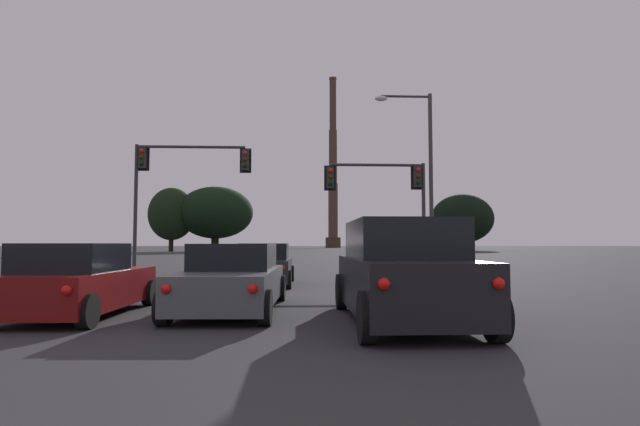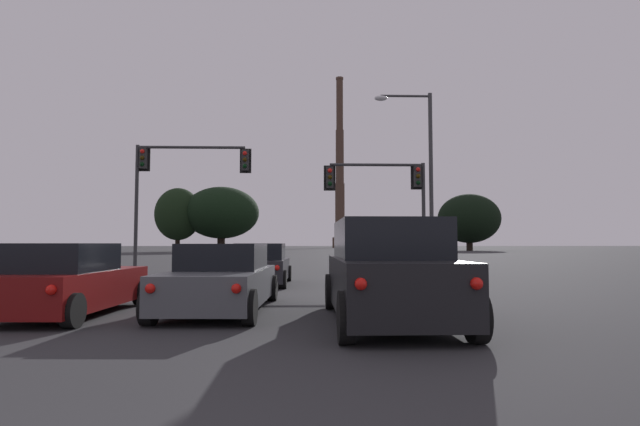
# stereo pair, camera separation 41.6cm
# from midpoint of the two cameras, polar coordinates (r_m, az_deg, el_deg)

# --- Properties ---
(sedan_center_lane_second) EXTENTS (2.16, 4.77, 1.43)m
(sedan_center_lane_second) POSITION_cam_midpoint_polar(r_m,az_deg,el_deg) (10.93, -10.96, -7.45)
(sedan_center_lane_second) COLOR #4C4F54
(sedan_center_lane_second) RESTS_ON ground_plane
(suv_right_lane_second) EXTENTS (2.11, 4.91, 1.86)m
(suv_right_lane_second) POSITION_cam_midpoint_polar(r_m,az_deg,el_deg) (9.28, 8.10, -6.77)
(suv_right_lane_second) COLOR black
(suv_right_lane_second) RESTS_ON ground_plane
(hatchback_center_lane_front) EXTENTS (1.98, 4.14, 1.44)m
(hatchback_center_lane_front) POSITION_cam_midpoint_polar(r_m,az_deg,el_deg) (17.47, -6.95, -6.00)
(hatchback_center_lane_front) COLOR #232328
(hatchback_center_lane_front) RESTS_ON ground_plane
(hatchback_left_lane_second) EXTENTS (2.01, 4.15, 1.44)m
(hatchback_left_lane_second) POSITION_cam_midpoint_polar(r_m,az_deg,el_deg) (11.14, -26.78, -7.08)
(hatchback_left_lane_second) COLOR maroon
(hatchback_left_lane_second) RESTS_ON ground_plane
(traffic_light_overhead_left) EXTENTS (5.85, 0.50, 6.35)m
(traffic_light_overhead_left) POSITION_cam_midpoint_polar(r_m,az_deg,el_deg) (25.92, -16.76, 4.26)
(traffic_light_overhead_left) COLOR #2D2D30
(traffic_light_overhead_left) RESTS_ON ground_plane
(traffic_light_overhead_right) EXTENTS (5.10, 0.50, 5.40)m
(traffic_light_overhead_right) POSITION_cam_midpoint_polar(r_m,az_deg,el_deg) (24.76, 7.51, 2.76)
(traffic_light_overhead_right) COLOR #2D2D30
(traffic_light_overhead_right) RESTS_ON ground_plane
(street_lamp) EXTENTS (2.90, 0.36, 8.97)m
(street_lamp) POSITION_cam_midpoint_polar(r_m,az_deg,el_deg) (25.47, 11.18, 5.61)
(street_lamp) COLOR #38383A
(street_lamp) RESTS_ON ground_plane
(smokestack) EXTENTS (5.15, 5.15, 58.83)m
(smokestack) POSITION_cam_midpoint_polar(r_m,az_deg,el_deg) (170.75, 1.43, 3.75)
(smokestack) COLOR #3C2B22
(smokestack) RESTS_ON ground_plane
(treeline_far_right) EXTENTS (13.51, 12.16, 11.66)m
(treeline_far_right) POSITION_cam_midpoint_polar(r_m,az_deg,el_deg) (91.57, -12.00, 0.03)
(treeline_far_right) COLOR black
(treeline_far_right) RESTS_ON ground_plane
(treeline_right_mid) EXTENTS (8.18, 7.36, 11.34)m
(treeline_right_mid) POSITION_cam_midpoint_polar(r_m,az_deg,el_deg) (92.26, -16.72, -0.12)
(treeline_right_mid) COLOR black
(treeline_right_mid) RESTS_ON ground_plane
(treeline_center_right) EXTENTS (12.62, 11.36, 11.54)m
(treeline_center_right) POSITION_cam_midpoint_polar(r_m,az_deg,el_deg) (105.90, 15.85, -0.62)
(treeline_center_right) COLOR black
(treeline_center_right) RESTS_ON ground_plane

